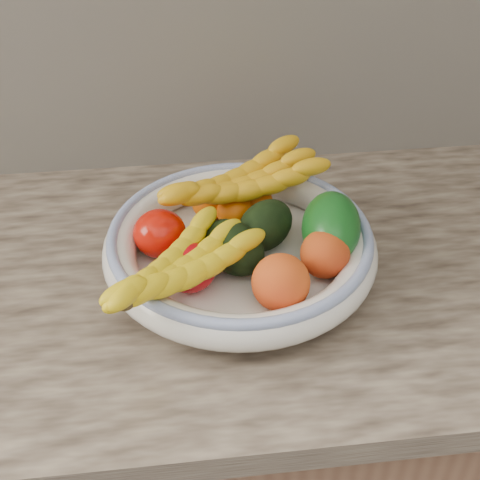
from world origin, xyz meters
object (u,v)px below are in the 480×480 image
banana_bunch_back (241,187)px  banana_bunch_front (179,272)px  fruit_bowl (240,246)px  green_mango (331,227)px

banana_bunch_back → banana_bunch_front: banana_bunch_back is taller
banana_bunch_back → banana_bunch_front: 0.20m
banana_bunch_front → banana_bunch_back: bearing=15.3°
fruit_bowl → green_mango: (0.13, -0.01, 0.03)m
fruit_bowl → banana_bunch_front: size_ratio=1.48×
green_mango → banana_bunch_front: green_mango is taller
banana_bunch_back → banana_bunch_front: (-0.10, -0.18, -0.01)m
fruit_bowl → green_mango: 0.13m
fruit_bowl → green_mango: size_ratio=3.07×
fruit_bowl → banana_bunch_front: banana_bunch_front is taller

